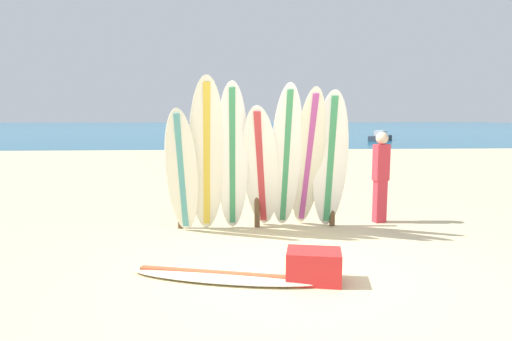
% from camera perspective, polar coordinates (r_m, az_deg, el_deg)
% --- Properties ---
extents(ground_plane, '(120.00, 120.00, 0.00)m').
position_cam_1_polar(ground_plane, '(5.30, 6.08, -13.21)').
color(ground_plane, beige).
extents(ocean_water, '(120.00, 80.00, 0.01)m').
position_cam_1_polar(ocean_water, '(62.92, -2.69, 5.70)').
color(ocean_water, '#196B93').
rests_on(ocean_water, ground).
extents(surfboard_rack, '(2.63, 0.09, 1.16)m').
position_cam_1_polar(surfboard_rack, '(7.11, 0.15, -1.65)').
color(surfboard_rack, brown).
rests_on(surfboard_rack, ground).
extents(surfboard_leaning_far_left, '(0.55, 0.70, 1.97)m').
position_cam_1_polar(surfboard_leaning_far_left, '(6.70, -9.75, -0.23)').
color(surfboard_leaning_far_left, white).
rests_on(surfboard_leaning_far_left, ground).
extents(surfboard_leaning_left, '(0.64, 0.82, 2.43)m').
position_cam_1_polar(surfboard_leaning_left, '(6.68, -6.51, 1.83)').
color(surfboard_leaning_left, white).
rests_on(surfboard_leaning_left, ground).
extents(surfboard_leaning_center_left, '(0.51, 0.76, 2.36)m').
position_cam_1_polar(surfboard_leaning_center_left, '(6.72, -3.13, 1.58)').
color(surfboard_leaning_center_left, white).
rests_on(surfboard_leaning_center_left, ground).
extents(surfboard_leaning_center, '(0.75, 1.08, 2.01)m').
position_cam_1_polar(surfboard_leaning_center, '(6.82, 0.62, 0.19)').
color(surfboard_leaning_center, white).
rests_on(surfboard_leaning_center, ground).
extents(surfboard_leaning_center_right, '(0.51, 1.05, 2.33)m').
position_cam_1_polar(surfboard_leaning_center_right, '(6.76, 3.97, 1.47)').
color(surfboard_leaning_center_right, white).
rests_on(surfboard_leaning_center_right, ground).
extents(surfboard_leaning_right, '(0.51, 1.14, 2.27)m').
position_cam_1_polar(surfboard_leaning_right, '(6.86, 6.83, 1.29)').
color(surfboard_leaning_right, silver).
rests_on(surfboard_leaning_right, ground).
extents(surfboard_leaning_far_right, '(0.61, 0.77, 2.24)m').
position_cam_1_polar(surfboard_leaning_far_right, '(6.96, 9.74, 1.19)').
color(surfboard_leaning_far_right, white).
rests_on(surfboard_leaning_far_right, ground).
extents(surfboard_lying_on_sand, '(2.27, 1.03, 0.08)m').
position_cam_1_polar(surfboard_lying_on_sand, '(5.09, -4.13, -13.62)').
color(surfboard_lying_on_sand, beige).
rests_on(surfboard_lying_on_sand, ground).
extents(beachgoer_standing, '(0.29, 0.22, 1.57)m').
position_cam_1_polar(beachgoer_standing, '(7.72, 16.10, -0.31)').
color(beachgoer_standing, '#D8333F').
rests_on(beachgoer_standing, ground).
extents(small_boat_offshore, '(2.36, 2.76, 0.71)m').
position_cam_1_polar(small_boat_offshore, '(32.12, 16.04, 4.25)').
color(small_boat_offshore, '#333842').
rests_on(small_boat_offshore, ocean_water).
extents(cooler_box, '(0.67, 0.51, 0.36)m').
position_cam_1_polar(cooler_box, '(4.99, 7.60, -12.36)').
color(cooler_box, red).
rests_on(cooler_box, ground).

